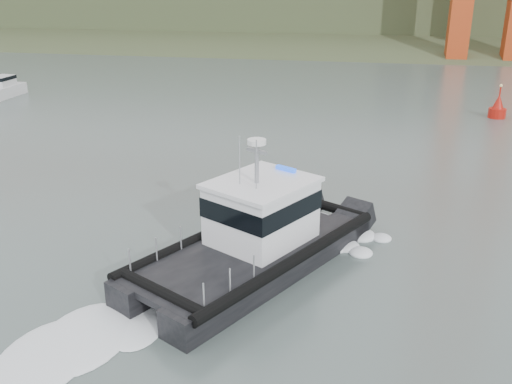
% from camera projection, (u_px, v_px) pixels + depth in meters
% --- Properties ---
extents(ground, '(400.00, 400.00, 0.00)m').
position_uv_depth(ground, '(189.00, 337.00, 20.57)').
color(ground, '#4E5C58').
rests_on(ground, ground).
extents(patrol_boat, '(9.98, 13.16, 6.07)m').
position_uv_depth(patrol_boat, '(256.00, 235.00, 25.05)').
color(patrol_boat, black).
rests_on(patrol_boat, ground).
extents(motorboat, '(2.18, 6.35, 3.48)m').
position_uv_depth(motorboat, '(2.00, 89.00, 60.34)').
color(motorboat, silver).
rests_on(motorboat, ground).
extents(nav_buoy, '(1.55, 1.55, 3.23)m').
position_uv_depth(nav_buoy, '(498.00, 108.00, 51.78)').
color(nav_buoy, '#A6140B').
rests_on(nav_buoy, ground).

